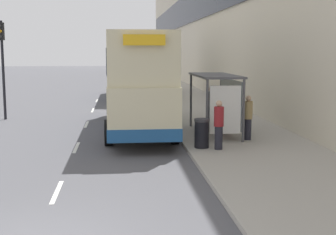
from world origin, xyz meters
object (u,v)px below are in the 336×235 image
at_px(pedestrian_1, 248,117).
at_px(pedestrian_2, 219,124).
at_px(double_decker_bus_ahead, 132,68).
at_px(pedestrian_at_shelter, 211,105).
at_px(bus_shelter, 221,93).
at_px(litter_bin, 202,133).
at_px(car_0, 125,69).
at_px(double_decker_bus_near, 138,80).
at_px(traffic_light_far_kerb, 2,54).

relative_size(pedestrian_1, pedestrian_2, 1.00).
height_order(double_decker_bus_ahead, pedestrian_at_shelter, double_decker_bus_ahead).
bearing_deg(pedestrian_at_shelter, bus_shelter, -93.22).
height_order(pedestrian_2, litter_bin, pedestrian_2).
bearing_deg(pedestrian_2, double_decker_bus_ahead, 96.82).
distance_m(bus_shelter, pedestrian_at_shelter, 2.98).
bearing_deg(pedestrian_1, double_decker_bus_ahead, 101.85).
distance_m(pedestrian_at_shelter, pedestrian_1, 4.11).
relative_size(car_0, litter_bin, 4.31).
bearing_deg(pedestrian_at_shelter, pedestrian_1, -80.59).
distance_m(pedestrian_at_shelter, litter_bin, 5.55).
distance_m(pedestrian_1, litter_bin, 2.46).
relative_size(car_0, pedestrian_2, 2.60).
xyz_separation_m(bus_shelter, double_decker_bus_near, (-3.30, 2.37, 0.41)).
bearing_deg(car_0, litter_bin, -88.13).
distance_m(bus_shelter, pedestrian_2, 3.07).
bearing_deg(litter_bin, car_0, 91.87).
height_order(double_decker_bus_near, pedestrian_at_shelter, double_decker_bus_near).
xyz_separation_m(double_decker_bus_ahead, litter_bin, (1.94, -20.33, -1.62)).
xyz_separation_m(double_decker_bus_near, pedestrian_1, (4.13, -3.57, -1.25)).
height_order(bus_shelter, pedestrian_1, bus_shelter).
bearing_deg(bus_shelter, double_decker_bus_ahead, 100.05).
height_order(bus_shelter, traffic_light_far_kerb, traffic_light_far_kerb).
distance_m(bus_shelter, traffic_light_far_kerb, 12.17).
bearing_deg(car_0, pedestrian_1, -86.08).
distance_m(car_0, traffic_light_far_kerb, 51.20).
bearing_deg(traffic_light_far_kerb, double_decker_bus_ahead, 58.27).
height_order(car_0, pedestrian_at_shelter, pedestrian_at_shelter).
relative_size(bus_shelter, litter_bin, 4.00).
bearing_deg(car_0, double_decker_bus_near, -90.14).
relative_size(car_0, traffic_light_far_kerb, 0.88).
xyz_separation_m(car_0, pedestrian_2, (2.48, -60.01, 0.17)).
height_order(double_decker_bus_near, pedestrian_2, double_decker_bus_near).
relative_size(pedestrian_1, traffic_light_far_kerb, 0.34).
xyz_separation_m(pedestrian_at_shelter, pedestrian_1, (0.67, -4.05, -0.02)).
height_order(pedestrian_1, pedestrian_2, pedestrian_1).
xyz_separation_m(double_decker_bus_near, car_0, (0.13, 54.77, -1.43)).
distance_m(double_decker_bus_ahead, pedestrian_1, 19.48).
bearing_deg(pedestrian_1, double_decker_bus_near, 139.18).
bearing_deg(double_decker_bus_near, pedestrian_2, -63.47).
relative_size(double_decker_bus_near, litter_bin, 10.63).
relative_size(car_0, pedestrian_1, 2.59).
xyz_separation_m(double_decker_bus_near, pedestrian_2, (2.61, -5.24, -1.26)).
bearing_deg(double_decker_bus_ahead, car_0, 90.01).
bearing_deg(pedestrian_at_shelter, double_decker_bus_near, -172.00).
xyz_separation_m(pedestrian_at_shelter, litter_bin, (-1.38, -5.37, -0.38)).
height_order(bus_shelter, double_decker_bus_near, double_decker_bus_near).
relative_size(double_decker_bus_near, pedestrian_2, 6.41).
bearing_deg(litter_bin, double_decker_bus_ahead, 95.44).
relative_size(pedestrian_at_shelter, pedestrian_1, 1.02).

